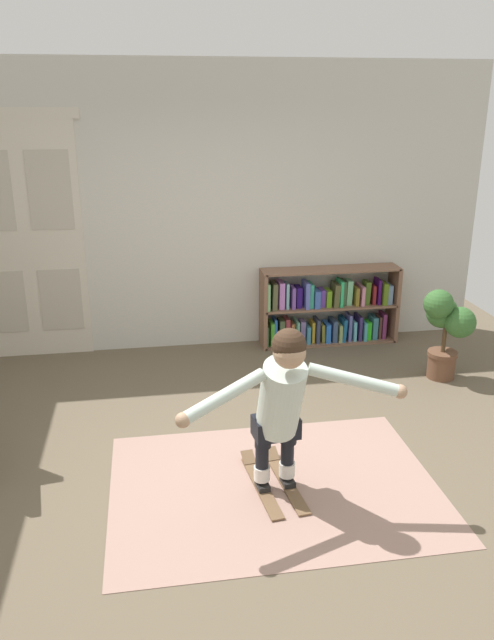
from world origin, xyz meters
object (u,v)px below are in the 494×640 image
(potted_plant, at_px, (446,323))
(skis_pair, at_px, (273,481))
(bookshelf, at_px, (327,310))
(person_skier, at_px, (282,398))

(potted_plant, bearing_deg, skis_pair, -142.56)
(bookshelf, bearing_deg, skis_pair, -113.60)
(skis_pair, xyz_separation_m, person_skier, (0.02, -0.15, 0.72))
(bookshelf, bearing_deg, person_skier, -112.08)
(bookshelf, xyz_separation_m, skis_pair, (-1.11, -2.54, -0.35))
(bookshelf, bearing_deg, potted_plant, -51.74)
(bookshelf, distance_m, person_skier, 2.93)
(person_skier, bearing_deg, skis_pair, 96.29)
(bookshelf, height_order, skis_pair, bookshelf)
(bookshelf, relative_size, person_skier, 1.03)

